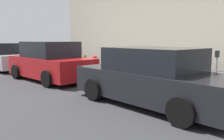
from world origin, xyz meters
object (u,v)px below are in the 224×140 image
Objects in this scene: suitcase_maroon_6 at (129,69)px; parked_car_silver_2 at (5,57)px; suitcase_black_7 at (120,68)px; suitcase_red_1 at (175,76)px; suitcase_silver_9 at (104,66)px; suitcase_teal_5 at (137,69)px; parked_car_red_1 at (50,62)px; suitcase_olive_4 at (147,71)px; parked_car_charcoal_0 at (153,78)px; suitcase_black_0 at (186,79)px; fire_hydrant at (95,63)px; suitcase_silver_2 at (166,74)px; bollard_post at (85,63)px; parking_meter at (217,64)px; suitcase_navy_3 at (157,71)px; suitcase_red_8 at (111,68)px.

suitcase_maroon_6 is 8.03m from parked_car_silver_2.
suitcase_red_1 is at bearing 178.83° from suitcase_black_7.
suitcase_teal_5 is at bearing -177.66° from suitcase_silver_9.
suitcase_black_7 is 3.09m from parked_car_red_1.
parked_car_charcoal_0 is at bearing 130.06° from suitcase_olive_4.
suitcase_olive_4 is 0.46m from suitcase_teal_5.
suitcase_red_1 is (0.46, -0.03, 0.05)m from suitcase_black_0.
suitcase_silver_2 is at bearing -179.68° from fire_hydrant.
parked_car_silver_2 reaches higher than suitcase_teal_5.
suitcase_red_1 is at bearing 178.34° from suitcase_maroon_6.
suitcase_black_0 is 0.94× the size of bollard_post.
suitcase_red_1 reaches higher than suitcase_maroon_6.
fire_hydrant is at bearing -0.38° from suitcase_red_1.
suitcase_black_7 is 1.12× the size of fire_hydrant.
suitcase_olive_4 is at bearing 3.98° from parking_meter.
suitcase_red_1 is at bearing -178.66° from bollard_post.
suitcase_black_7 is 0.20× the size of parked_car_silver_2.
suitcase_maroon_6 is at bearing 3.34° from parking_meter.
suitcase_red_1 is 0.21× the size of parked_car_red_1.
parking_meter reaches higher than suitcase_olive_4.
suitcase_red_1 is at bearing 172.83° from suitcase_silver_2.
suitcase_maroon_6 is at bearing -162.48° from parked_car_silver_2.
suitcase_black_0 is at bearing 174.37° from suitcase_silver_2.
suitcase_silver_9 reaches higher than suitcase_navy_3.
suitcase_maroon_6 is (0.49, -0.02, -0.03)m from suitcase_teal_5.
suitcase_maroon_6 is at bearing -176.19° from suitcase_silver_9.
parking_meter is at bearing -172.71° from suitcase_silver_2.
suitcase_navy_3 is at bearing -164.88° from parked_car_silver_2.
suitcase_teal_5 is 0.17× the size of parked_car_charcoal_0.
suitcase_navy_3 is 1.00× the size of suitcase_red_8.
suitcase_olive_4 is at bearing -178.67° from suitcase_black_7.
suitcase_black_7 is at bearing 1.04° from suitcase_maroon_6.
suitcase_silver_2 is at bearing 179.58° from suitcase_maroon_6.
suitcase_silver_2 reaches higher than suitcase_red_1.
suitcase_red_8 is at bearing 1.88° from suitcase_silver_2.
suitcase_black_7 is 1.71m from fire_hydrant.
suitcase_red_8 is 0.83× the size of suitcase_silver_9.
fire_hydrant reaches higher than suitcase_maroon_6.
parked_car_silver_2 reaches higher than suitcase_olive_4.
suitcase_red_1 reaches higher than suitcase_teal_5.
fire_hydrant is at bearing 0.92° from suitcase_black_7.
suitcase_maroon_6 is 0.16× the size of parked_car_silver_2.
suitcase_silver_9 is at bearing 2.34° from suitcase_teal_5.
parked_car_silver_2 is at bearing 13.27° from suitcase_red_1.
suitcase_red_1 is 2.30m from suitcase_maroon_6.
suitcase_navy_3 is 0.99× the size of bollard_post.
suitcase_red_1 is at bearing -4.20° from suitcase_black_0.
suitcase_red_8 is 4.73m from parking_meter.
parked_car_red_1 is 0.93× the size of parked_car_silver_2.
suitcase_maroon_6 is at bearing -0.42° from suitcase_silver_2.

